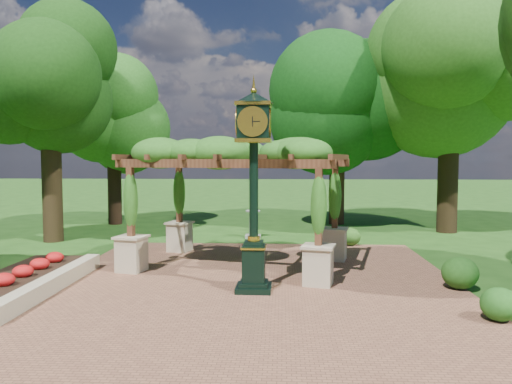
{
  "coord_description": "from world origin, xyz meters",
  "views": [
    {
      "loc": [
        0.69,
        -10.57,
        3.12
      ],
      "look_at": [
        0.0,
        2.5,
        2.2
      ],
      "focal_mm": 35.0,
      "sensor_mm": 36.0,
      "label": 1
    }
  ],
  "objects": [
    {
      "name": "ground",
      "position": [
        0.0,
        0.0,
        0.0
      ],
      "size": [
        120.0,
        120.0,
        0.0
      ],
      "primitive_type": "plane",
      "color": "#1E4714",
      "rests_on": "ground"
    },
    {
      "name": "brick_plaza",
      "position": [
        0.0,
        1.0,
        0.02
      ],
      "size": [
        10.0,
        12.0,
        0.04
      ],
      "primitive_type": "cube",
      "color": "brown",
      "rests_on": "ground"
    },
    {
      "name": "border_wall",
      "position": [
        -4.6,
        0.5,
        0.2
      ],
      "size": [
        0.35,
        5.0,
        0.4
      ],
      "primitive_type": "cube",
      "color": "#C6B793",
      "rests_on": "ground"
    },
    {
      "name": "flower_bed",
      "position": [
        -5.5,
        0.5,
        0.18
      ],
      "size": [
        1.5,
        5.0,
        0.36
      ],
      "primitive_type": "cube",
      "color": "red",
      "rests_on": "ground"
    },
    {
      "name": "pedestal_clock",
      "position": [
        0.04,
        0.73,
        2.77
      ],
      "size": [
        0.93,
        0.93,
        4.64
      ],
      "rotation": [
        0.0,
        0.0,
        -0.02
      ],
      "color": "black",
      "rests_on": "brick_plaza"
    },
    {
      "name": "pergola",
      "position": [
        -0.55,
        3.41,
        3.03
      ],
      "size": [
        6.55,
        4.91,
        3.7
      ],
      "rotation": [
        0.0,
        0.0,
        -0.23
      ],
      "color": "#C5B492",
      "rests_on": "brick_plaza"
    },
    {
      "name": "sundial",
      "position": [
        -0.44,
        8.55,
        0.47
      ],
      "size": [
        0.6,
        0.6,
        1.07
      ],
      "rotation": [
        0.0,
        0.0,
        0.02
      ],
      "color": "gray",
      "rests_on": "ground"
    },
    {
      "name": "shrub_front",
      "position": [
        4.78,
        -1.15,
        0.36
      ],
      "size": [
        0.84,
        0.84,
        0.63
      ],
      "primitive_type": "ellipsoid",
      "rotation": [
        0.0,
        0.0,
        -0.23
      ],
      "color": "#1F5317",
      "rests_on": "brick_plaza"
    },
    {
      "name": "shrub_mid",
      "position": [
        4.85,
        1.15,
        0.42
      ],
      "size": [
        0.96,
        0.96,
        0.76
      ],
      "primitive_type": "ellipsoid",
      "rotation": [
        0.0,
        0.0,
        0.15
      ],
      "color": "#1E4A15",
      "rests_on": "brick_plaza"
    },
    {
      "name": "shrub_back",
      "position": [
        3.09,
        6.79,
        0.35
      ],
      "size": [
        0.89,
        0.89,
        0.61
      ],
      "primitive_type": "ellipsoid",
      "rotation": [
        0.0,
        0.0,
        -0.39
      ],
      "color": "#2A5819",
      "rests_on": "brick_plaza"
    },
    {
      "name": "tree_west_near",
      "position": [
        -7.78,
        7.32,
        6.14
      ],
      "size": [
        3.91,
        3.91,
        8.98
      ],
      "color": "#322414",
      "rests_on": "ground"
    },
    {
      "name": "tree_west_far",
      "position": [
        -7.1,
        12.18,
        4.78
      ],
      "size": [
        3.93,
        3.93,
        6.97
      ],
      "color": "black",
      "rests_on": "ground"
    },
    {
      "name": "tree_north",
      "position": [
        3.23,
        12.78,
        4.93
      ],
      "size": [
        5.11,
        5.11,
        7.17
      ],
      "color": "#372516",
      "rests_on": "ground"
    },
    {
      "name": "tree_east_far",
      "position": [
        7.53,
        10.39,
        7.17
      ],
      "size": [
        6.09,
        6.09,
        10.42
      ],
      "color": "black",
      "rests_on": "ground"
    }
  ]
}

